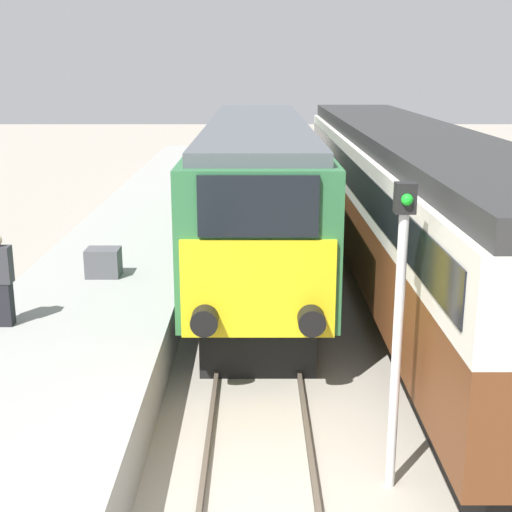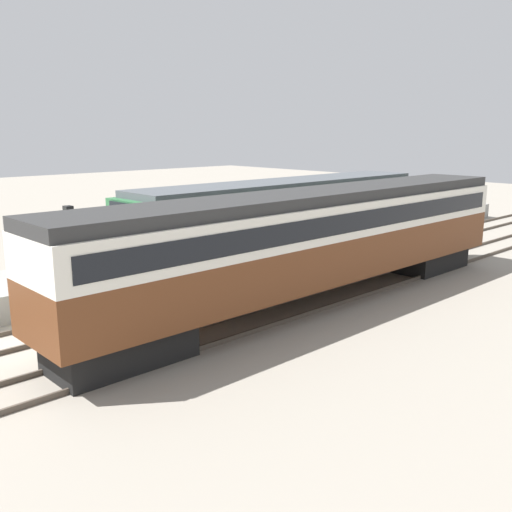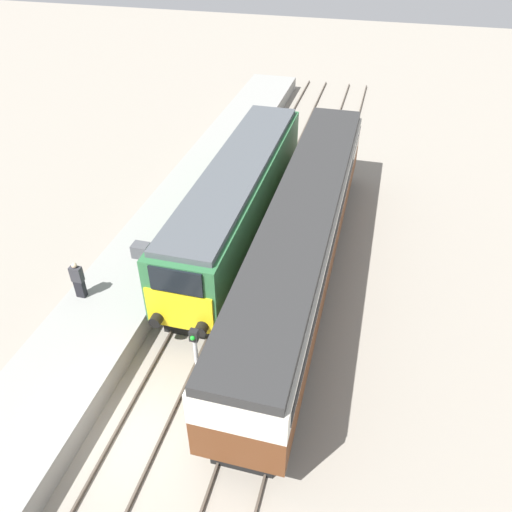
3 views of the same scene
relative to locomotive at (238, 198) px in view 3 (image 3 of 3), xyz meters
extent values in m
plane|color=gray|center=(0.00, -11.07, -2.21)|extent=(120.00, 120.00, 0.00)
cube|color=gray|center=(-3.30, -3.07, -1.74)|extent=(3.50, 50.00, 0.94)
cube|color=#4C4238|center=(-0.72, -6.07, -2.14)|extent=(0.07, 60.00, 0.14)
cube|color=#4C4238|center=(0.72, -6.07, -2.14)|extent=(0.07, 60.00, 0.14)
cube|color=#4C4238|center=(2.68, -6.07, -2.14)|extent=(0.07, 60.00, 0.14)
cube|color=#4C4238|center=(4.12, -6.07, -2.14)|extent=(0.07, 60.00, 0.14)
cube|color=black|center=(0.00, -4.77, -1.71)|extent=(2.03, 4.00, 1.00)
cube|color=black|center=(0.00, 4.85, -1.71)|extent=(2.03, 4.00, 1.00)
cube|color=#2D6B3D|center=(0.00, 0.04, 0.14)|extent=(2.70, 14.62, 2.69)
cube|color=yellow|center=(0.00, -7.31, -0.40)|extent=(2.48, 0.10, 1.62)
cube|color=black|center=(0.00, -7.31, 0.95)|extent=(1.89, 0.10, 0.97)
cube|color=#4C5156|center=(0.00, 0.04, 1.61)|extent=(2.38, 14.03, 0.24)
cylinder|color=black|center=(-0.85, -7.52, -0.86)|extent=(0.44, 0.35, 0.44)
cylinder|color=black|center=(0.85, -7.52, -0.86)|extent=(0.44, 0.35, 0.44)
cube|color=black|center=(3.40, -9.65, -1.73)|extent=(1.89, 3.60, 0.95)
cube|color=black|center=(3.40, 5.39, -1.73)|extent=(1.89, 3.60, 0.95)
cube|color=brown|center=(3.40, -2.13, -0.52)|extent=(2.70, 19.44, 1.47)
cube|color=silver|center=(3.40, -2.13, 0.78)|extent=(2.71, 19.44, 1.15)
cube|color=black|center=(3.40, -2.13, 0.78)|extent=(2.75, 18.66, 0.63)
cube|color=#2D2D2D|center=(3.40, -2.13, 1.54)|extent=(2.48, 19.44, 0.36)
cube|color=black|center=(-4.39, -6.61, -0.88)|extent=(0.36, 0.24, 0.76)
cube|color=#333338|center=(-4.39, -6.61, -0.19)|extent=(0.44, 0.26, 0.63)
sphere|color=beige|center=(-4.39, -6.61, 0.23)|extent=(0.21, 0.21, 0.21)
cylinder|color=silver|center=(1.70, -10.01, -0.41)|extent=(0.12, 0.12, 3.60)
cube|color=black|center=(1.70, -10.01, 1.57)|extent=(0.24, 0.20, 0.36)
sphere|color=green|center=(1.70, -10.12, 1.57)|extent=(0.14, 0.14, 0.14)
cube|color=#4C4C51|center=(-3.26, -3.66, -0.97)|extent=(0.70, 0.56, 0.60)
camera|label=1|loc=(-0.03, -18.17, 3.06)|focal=50.00mm
camera|label=2|loc=(15.79, -16.60, 3.66)|focal=40.00mm
camera|label=3|loc=(5.82, -18.93, 11.61)|focal=35.00mm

